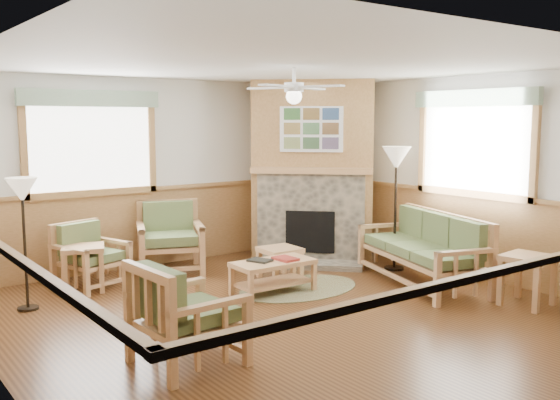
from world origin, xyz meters
TOP-DOWN VIEW (x-y plane):
  - floor at (0.00, 0.00)m, footprint 6.00×6.00m
  - ceiling at (0.00, 0.00)m, footprint 6.00×6.00m
  - wall_back at (0.00, 3.00)m, footprint 6.00×0.02m
  - wall_front at (0.00, -3.00)m, footprint 6.00×0.02m
  - wall_right at (3.00, 0.00)m, footprint 0.02×6.00m
  - wainscot at (0.00, 0.00)m, footprint 6.00×6.00m
  - fireplace at (2.05, 2.05)m, footprint 3.11×3.11m
  - window_back at (-1.10, 2.96)m, footprint 1.90×0.16m
  - window_right at (2.96, -0.20)m, footprint 0.16×1.90m
  - ceiling_fan at (0.30, 0.30)m, footprint 1.59×1.59m
  - sofa at (2.11, -0.06)m, footprint 2.15×1.38m
  - armchair_back_left at (-1.38, 2.31)m, footprint 0.92×0.92m
  - armchair_back_right at (-0.21, 2.45)m, footprint 1.13×1.13m
  - armchair_left at (-1.59, -0.65)m, footprint 0.86×0.86m
  - coffee_table at (0.31, 0.72)m, footprint 1.02×0.52m
  - end_table_chairs at (-1.51, 2.23)m, footprint 0.64×0.63m
  - end_table_sofa at (2.36, -1.42)m, footprint 0.58×0.56m
  - footstool at (0.80, 1.24)m, footprint 0.51×0.51m
  - braided_rug at (0.69, 0.69)m, footprint 2.17×2.17m
  - floor_lamp_left at (-2.30, 1.82)m, footprint 0.35×0.35m
  - floor_lamp_right at (2.42, 0.69)m, footprint 0.44×0.44m
  - book_red at (0.46, 0.67)m, footprint 0.23×0.31m
  - book_dark at (0.16, 0.79)m, footprint 0.29×0.32m

SIDE VIEW (x-z plane):
  - floor at x=0.00m, z-range -0.01..0.00m
  - braided_rug at x=0.69m, z-range 0.00..0.01m
  - coffee_table at x=0.31m, z-range 0.00..0.40m
  - footstool at x=0.80m, z-range 0.00..0.42m
  - end_table_chairs at x=-1.51m, z-range 0.00..0.56m
  - end_table_sofa at x=2.36m, z-range 0.00..0.59m
  - armchair_back_left at x=-1.38m, z-range 0.00..0.82m
  - book_dark at x=0.16m, z-range 0.42..0.44m
  - book_red at x=0.46m, z-range 0.42..0.45m
  - armchair_left at x=-1.59m, z-range 0.00..0.91m
  - sofa at x=2.11m, z-range 0.00..0.92m
  - armchair_back_right at x=-0.21m, z-range 0.00..0.97m
  - wainscot at x=0.00m, z-range 0.00..1.10m
  - floor_lamp_left at x=-2.30m, z-range 0.00..1.50m
  - floor_lamp_right at x=2.42m, z-range 0.00..1.76m
  - wall_back at x=0.00m, z-range 0.00..2.70m
  - wall_front at x=0.00m, z-range 0.00..2.70m
  - wall_right at x=3.00m, z-range 0.00..2.70m
  - fireplace at x=2.05m, z-range 0.00..2.70m
  - window_back at x=-1.10m, z-range 1.78..3.28m
  - window_right at x=2.96m, z-range 1.78..3.28m
  - ceiling_fan at x=0.30m, z-range 2.48..2.84m
  - ceiling at x=0.00m, z-range 2.70..2.71m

